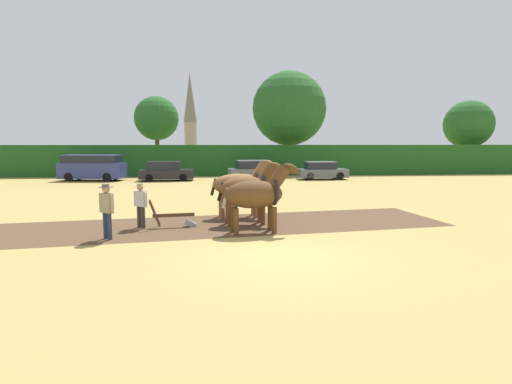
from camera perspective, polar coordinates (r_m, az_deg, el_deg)
name	(u,v)px	position (r m, az deg, el deg)	size (l,w,h in m)	color
ground_plane	(283,256)	(11.08, 3.90, -9.10)	(240.00, 240.00, 0.00)	#A88E4C
plowed_furrow_strip	(157,228)	(14.99, -13.94, -4.99)	(21.77, 4.18, 0.01)	brown
hedgerow	(239,160)	(37.86, -2.43, 4.57)	(75.68, 1.80, 2.87)	#1E511E
tree_left	(157,119)	(42.86, -14.02, 10.14)	(4.50, 4.50, 7.81)	brown
tree_center_left	(289,109)	(42.05, 4.76, 11.79)	(7.57, 7.57, 10.35)	brown
tree_center	(469,124)	(48.68, 28.09, 8.51)	(5.04, 5.04, 7.54)	#423323
church_spire	(190,116)	(65.79, -9.37, 10.71)	(2.17, 2.17, 14.07)	gray
draft_horse_lead_left	(257,194)	(13.61, 0.14, -0.24)	(2.76, 1.27, 2.46)	#513319
draft_horse_lead_right	(248,188)	(15.07, -1.15, 0.53)	(2.64, 1.22, 2.42)	brown
draft_horse_trail_left	(241,184)	(16.54, -2.18, 1.14)	(2.83, 1.22, 2.44)	brown
plow	(178,218)	(14.93, -11.15, -3.72)	(1.74, 0.56, 1.13)	#4C331E
farmer_at_plow	(141,202)	(15.00, -16.17, -1.41)	(0.54, 0.43, 1.63)	#38332D
farmer_beside_team	(235,189)	(18.37, -3.04, 0.45)	(0.44, 0.57, 1.66)	#28334C
farmer_onlooker_left	(107,207)	(13.55, -20.57, -1.97)	(0.54, 0.49, 1.79)	#28334C
parked_van	(92,167)	(35.12, -22.35, 3.27)	(5.23, 2.50, 2.10)	navy
parked_car_left	(166,171)	(33.30, -12.75, 2.88)	(4.38, 2.02, 1.57)	black
parked_car_center_left	(255,170)	(33.67, -0.20, 3.14)	(4.67, 2.42, 1.61)	#565B66
parked_car_center	(322,171)	(34.18, 9.40, 3.02)	(4.12, 1.85, 1.50)	#565B66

